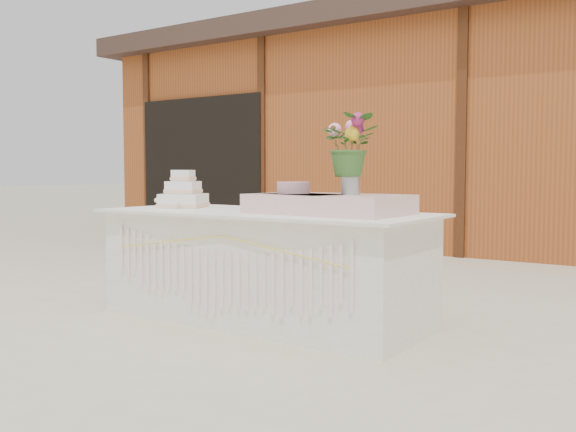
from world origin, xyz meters
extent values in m
plane|color=beige|center=(0.00, 0.00, 0.00)|extent=(80.00, 80.00, 0.00)
cube|color=#95471F|center=(0.00, 6.00, 1.50)|extent=(12.00, 4.00, 3.00)
cube|color=#38271F|center=(0.00, 6.00, 3.15)|extent=(12.60, 4.60, 0.30)
cube|color=black|center=(-4.20, 3.98, 1.10)|extent=(2.40, 0.08, 2.20)
cube|color=white|center=(0.00, 0.00, 0.38)|extent=(2.28, 0.88, 0.75)
cube|color=white|center=(0.00, 0.00, 0.76)|extent=(2.40, 1.00, 0.02)
cube|color=white|center=(-0.80, 0.03, 0.82)|extent=(0.40, 0.40, 0.11)
cube|color=#FFC5A1|center=(-0.80, 0.03, 0.79)|extent=(0.42, 0.42, 0.02)
cube|color=white|center=(-0.80, 0.03, 0.92)|extent=(0.29, 0.29, 0.10)
cube|color=#FFC5A1|center=(-0.80, 0.03, 0.90)|extent=(0.31, 0.31, 0.02)
cube|color=white|center=(-0.80, 0.03, 1.02)|extent=(0.19, 0.19, 0.09)
cube|color=#FFC5A1|center=(-0.80, 0.03, 0.99)|extent=(0.20, 0.20, 0.02)
cylinder|color=white|center=(0.23, 0.03, 0.78)|extent=(0.25, 0.25, 0.02)
cylinder|color=white|center=(0.23, 0.03, 0.81)|extent=(0.07, 0.07, 0.05)
cylinder|color=white|center=(0.23, 0.03, 0.84)|extent=(0.29, 0.29, 0.01)
cylinder|color=#F1ADB9|center=(0.23, 0.03, 0.91)|extent=(0.23, 0.23, 0.13)
cube|color=beige|center=(0.51, 0.02, 0.83)|extent=(1.04, 0.63, 0.13)
cylinder|color=#AEADB2|center=(0.67, 0.04, 0.98)|extent=(0.12, 0.12, 0.16)
imported|color=#346127|center=(0.67, 0.04, 1.26)|extent=(0.45, 0.43, 0.40)
camera|label=1|loc=(2.67, -3.58, 1.05)|focal=40.00mm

